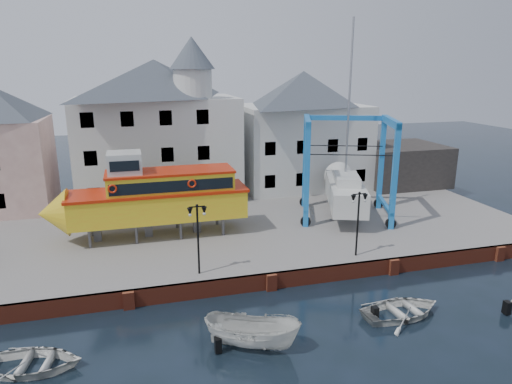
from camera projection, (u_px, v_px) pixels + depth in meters
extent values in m
plane|color=black|center=(271.00, 290.00, 26.62)|extent=(140.00, 140.00, 0.00)
cube|color=slate|center=(231.00, 222.00, 36.72)|extent=(44.00, 22.00, 1.00)
cube|color=maroon|center=(271.00, 281.00, 26.60)|extent=(44.00, 0.25, 1.00)
cube|color=maroon|center=(129.00, 300.00, 24.41)|extent=(0.60, 0.36, 1.00)
cube|color=maroon|center=(271.00, 282.00, 26.44)|extent=(0.60, 0.36, 1.00)
cube|color=maroon|center=(394.00, 267.00, 28.48)|extent=(0.60, 0.36, 1.00)
cube|color=maroon|center=(500.00, 254.00, 30.51)|extent=(0.60, 0.36, 1.00)
cube|color=silver|center=(158.00, 148.00, 41.10)|extent=(14.00, 8.00, 9.00)
pyramid|color=#3F464C|center=(154.00, 78.00, 39.49)|extent=(14.00, 8.00, 3.20)
cube|color=black|center=(94.00, 195.00, 36.79)|extent=(1.00, 0.08, 1.20)
cube|color=black|center=(133.00, 192.00, 37.55)|extent=(1.00, 0.08, 1.20)
cube|color=black|center=(169.00, 190.00, 38.31)|extent=(1.00, 0.08, 1.20)
cube|color=black|center=(205.00, 187.00, 39.08)|extent=(1.00, 0.08, 1.20)
cube|color=black|center=(91.00, 158.00, 35.99)|extent=(1.00, 0.08, 1.20)
cube|color=black|center=(130.00, 156.00, 36.76)|extent=(1.00, 0.08, 1.20)
cube|color=black|center=(168.00, 155.00, 37.52)|extent=(1.00, 0.08, 1.20)
cube|color=black|center=(204.00, 153.00, 38.28)|extent=(1.00, 0.08, 1.20)
cube|color=black|center=(87.00, 120.00, 35.20)|extent=(1.00, 0.08, 1.20)
cube|color=black|center=(127.00, 119.00, 35.96)|extent=(1.00, 0.08, 1.20)
cube|color=black|center=(166.00, 118.00, 36.73)|extent=(1.00, 0.08, 1.20)
cube|color=black|center=(203.00, 117.00, 37.49)|extent=(1.00, 0.08, 1.20)
cylinder|color=silver|center=(193.00, 84.00, 38.12)|extent=(3.20, 3.20, 2.40)
cone|color=#3F464C|center=(192.00, 53.00, 37.46)|extent=(3.80, 3.80, 2.60)
cube|color=silver|center=(302.00, 146.00, 45.26)|extent=(12.00, 8.00, 8.00)
pyramid|color=#3F464C|center=(303.00, 88.00, 43.78)|extent=(12.00, 8.00, 3.20)
cube|color=black|center=(270.00, 181.00, 41.07)|extent=(1.00, 0.08, 1.20)
cube|color=black|center=(301.00, 179.00, 41.83)|extent=(1.00, 0.08, 1.20)
cube|color=black|center=(331.00, 177.00, 42.59)|extent=(1.00, 0.08, 1.20)
cube|color=black|center=(360.00, 175.00, 43.35)|extent=(1.00, 0.08, 1.20)
cube|color=black|center=(270.00, 149.00, 40.27)|extent=(1.00, 0.08, 1.20)
cube|color=black|center=(302.00, 147.00, 41.03)|extent=(1.00, 0.08, 1.20)
cube|color=black|center=(333.00, 146.00, 41.80)|extent=(1.00, 0.08, 1.20)
cube|color=black|center=(362.00, 144.00, 42.56)|extent=(1.00, 0.08, 1.20)
cube|color=black|center=(400.00, 164.00, 46.47)|extent=(8.00, 7.00, 4.00)
cylinder|color=black|center=(198.00, 241.00, 25.93)|extent=(0.12, 0.12, 4.00)
cube|color=black|center=(197.00, 207.00, 25.38)|extent=(0.90, 0.06, 0.06)
sphere|color=black|center=(197.00, 205.00, 25.37)|extent=(0.16, 0.16, 0.16)
cone|color=black|center=(190.00, 212.00, 25.35)|extent=(0.32, 0.32, 0.45)
sphere|color=silver|center=(190.00, 215.00, 25.40)|extent=(0.18, 0.18, 0.18)
cone|color=black|center=(204.00, 211.00, 25.56)|extent=(0.32, 0.32, 0.45)
sphere|color=silver|center=(204.00, 214.00, 25.60)|extent=(0.18, 0.18, 0.18)
cylinder|color=black|center=(358.00, 226.00, 28.47)|extent=(0.12, 0.12, 4.00)
cube|color=black|center=(360.00, 194.00, 27.93)|extent=(0.90, 0.06, 0.06)
sphere|color=black|center=(360.00, 193.00, 27.91)|extent=(0.16, 0.16, 0.16)
cone|color=black|center=(353.00, 199.00, 27.90)|extent=(0.32, 0.32, 0.45)
sphere|color=silver|center=(353.00, 201.00, 27.94)|extent=(0.18, 0.18, 0.18)
cone|color=black|center=(365.00, 198.00, 28.10)|extent=(0.32, 0.32, 0.45)
sphere|color=silver|center=(365.00, 201.00, 28.15)|extent=(0.18, 0.18, 0.18)
cylinder|color=#59595E|center=(90.00, 239.00, 30.03)|extent=(0.20, 0.20, 1.28)
cylinder|color=#59595E|center=(92.00, 227.00, 32.25)|extent=(0.20, 0.20, 1.28)
cylinder|color=#59595E|center=(136.00, 234.00, 30.80)|extent=(0.20, 0.20, 1.28)
cylinder|color=#59595E|center=(136.00, 223.00, 33.02)|extent=(0.20, 0.20, 1.28)
cylinder|color=#59595E|center=(181.00, 230.00, 31.56)|extent=(0.20, 0.20, 1.28)
cylinder|color=#59595E|center=(177.00, 220.00, 33.78)|extent=(0.20, 0.20, 1.28)
cylinder|color=#59595E|center=(223.00, 226.00, 32.33)|extent=(0.20, 0.20, 1.28)
cylinder|color=#59595E|center=(217.00, 216.00, 34.55)|extent=(0.20, 0.20, 1.28)
cube|color=#59595E|center=(98.00, 232.00, 31.25)|extent=(0.51, 0.43, 1.28)
cube|color=#59595E|center=(148.00, 227.00, 32.13)|extent=(0.51, 0.43, 1.28)
cube|color=#59595E|center=(197.00, 223.00, 33.00)|extent=(0.51, 0.43, 1.28)
cube|color=yellow|center=(160.00, 205.00, 31.93)|extent=(11.96, 3.28, 1.88)
cone|color=yellow|center=(53.00, 213.00, 30.15)|extent=(1.89, 3.25, 3.24)
cube|color=#B82108|center=(159.00, 191.00, 31.66)|extent=(12.21, 3.42, 0.19)
cube|color=yellow|center=(171.00, 182.00, 31.72)|extent=(8.54, 2.93, 1.37)
cube|color=black|center=(173.00, 186.00, 30.33)|extent=(8.19, 0.09, 0.77)
cube|color=black|center=(169.00, 177.00, 33.08)|extent=(8.19, 0.09, 0.77)
cube|color=#B82108|center=(170.00, 171.00, 31.52)|extent=(8.71, 3.02, 0.15)
cube|color=silver|center=(125.00, 164.00, 30.56)|extent=(2.23, 2.23, 1.55)
cube|color=black|center=(124.00, 166.00, 29.49)|extent=(1.86, 0.07, 0.68)
torus|color=#B82108|center=(112.00, 189.00, 29.26)|extent=(0.60, 0.12, 0.60)
torus|color=#B82108|center=(192.00, 184.00, 30.58)|extent=(0.60, 0.12, 0.60)
cube|color=blue|center=(307.00, 176.00, 33.24)|extent=(0.50, 0.50, 7.77)
cylinder|color=black|center=(306.00, 221.00, 34.17)|extent=(0.82, 0.52, 0.78)
cube|color=blue|center=(305.00, 162.00, 38.20)|extent=(0.50, 0.50, 7.77)
cylinder|color=black|center=(304.00, 202.00, 39.13)|extent=(0.82, 0.52, 0.78)
cube|color=blue|center=(395.00, 178.00, 32.76)|extent=(0.50, 0.50, 7.77)
cylinder|color=black|center=(391.00, 224.00, 33.69)|extent=(0.82, 0.52, 0.78)
cube|color=blue|center=(381.00, 163.00, 37.72)|extent=(0.50, 0.50, 7.77)
cylinder|color=black|center=(378.00, 203.00, 38.65)|extent=(0.82, 0.52, 0.78)
cube|color=blue|center=(307.00, 121.00, 34.75)|extent=(2.25, 5.35, 0.54)
cube|color=blue|center=(305.00, 202.00, 36.46)|extent=(2.14, 5.31, 0.23)
cube|color=blue|center=(391.00, 122.00, 34.26)|extent=(2.25, 5.35, 0.54)
cube|color=blue|center=(385.00, 204.00, 35.97)|extent=(2.14, 5.31, 0.23)
cube|color=blue|center=(345.00, 118.00, 36.98)|extent=(6.40, 2.63, 0.39)
cube|color=silver|center=(345.00, 192.00, 35.98)|extent=(5.23, 8.70, 1.78)
cone|color=silver|center=(339.00, 178.00, 40.73)|extent=(3.00, 2.54, 2.55)
cube|color=#59595E|center=(344.00, 208.00, 36.32)|extent=(0.93, 1.97, 0.78)
cube|color=silver|center=(347.00, 179.00, 35.12)|extent=(2.80, 3.73, 0.67)
cylinder|color=#99999E|center=(349.00, 102.00, 34.66)|extent=(0.20, 0.20, 12.21)
cube|color=black|center=(351.00, 155.00, 33.16)|extent=(5.74, 2.17, 0.05)
cube|color=black|center=(345.00, 146.00, 37.00)|extent=(5.74, 2.17, 0.05)
imported|color=silver|center=(252.00, 347.00, 21.17)|extent=(4.84, 3.62, 1.76)
imported|color=silver|center=(402.00, 316.00, 23.85)|extent=(4.65, 3.49, 0.91)
imported|color=silver|center=(31.00, 370.00, 19.59)|extent=(4.88, 3.90, 0.90)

